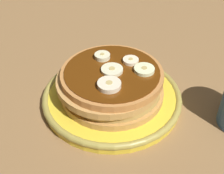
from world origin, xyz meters
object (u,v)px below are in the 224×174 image
object	(u,v)px
banana_slice_1	(109,85)
banana_slice_3	(102,56)
plate	(112,97)
pancake_stack	(112,83)
banana_slice_4	(144,70)
banana_slice_2	(131,61)
banana_slice_0	(113,68)

from	to	relation	value
banana_slice_1	banana_slice_3	bearing A→B (deg)	85.84
plate	pancake_stack	distance (cm)	2.94
pancake_stack	banana_slice_4	world-z (taller)	banana_slice_4
plate	banana_slice_1	world-z (taller)	banana_slice_1
pancake_stack	banana_slice_2	size ratio (longest dim) A/B	6.84
banana_slice_2	banana_slice_3	size ratio (longest dim) A/B	1.01
banana_slice_0	banana_slice_2	distance (cm)	3.60
banana_slice_1	banana_slice_2	xyz separation A→B (cm)	(4.90, 5.55, -0.11)
banana_slice_0	banana_slice_4	distance (cm)	5.00
pancake_stack	banana_slice_1	xyz separation A→B (cm)	(-1.28, -3.71, 2.75)
banana_slice_2	banana_slice_3	bearing A→B (deg)	153.19
pancake_stack	banana_slice_0	size ratio (longest dim) A/B	5.16
banana_slice_3	banana_slice_4	distance (cm)	7.70
pancake_stack	banana_slice_0	world-z (taller)	banana_slice_0
banana_slice_0	banana_slice_2	world-z (taller)	same
banana_slice_1	banana_slice_2	bearing A→B (deg)	48.59
pancake_stack	banana_slice_3	distance (cm)	4.93
plate	banana_slice_3	bearing A→B (deg)	100.47
plate	banana_slice_0	bearing A→B (deg)	61.41
banana_slice_2	plate	bearing A→B (deg)	-153.28
plate	banana_slice_1	bearing A→B (deg)	-109.19
plate	banana_slice_1	xyz separation A→B (cm)	(-1.30, -3.74, 5.69)
banana_slice_2	banana_slice_3	xyz separation A→B (cm)	(-4.34, 2.19, 0.10)
plate	banana_slice_3	size ratio (longest dim) A/B	8.97
banana_slice_2	banana_slice_3	world-z (taller)	banana_slice_3
banana_slice_4	banana_slice_0	bearing A→B (deg)	161.24
banana_slice_2	pancake_stack	bearing A→B (deg)	-153.03
plate	banana_slice_4	bearing A→B (deg)	-12.91
pancake_stack	banana_slice_2	distance (cm)	4.85
banana_slice_0	banana_slice_4	bearing A→B (deg)	-18.76
pancake_stack	banana_slice_4	size ratio (longest dim) A/B	5.50
banana_slice_0	banana_slice_4	xyz separation A→B (cm)	(4.74, -1.61, 0.05)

